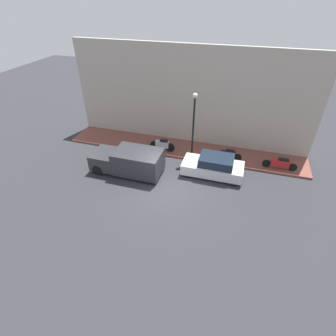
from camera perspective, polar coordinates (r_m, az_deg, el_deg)
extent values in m
plane|color=#2D2D33|center=(15.94, -0.71, -4.14)|extent=(60.00, 60.00, 0.00)
cube|color=brown|center=(19.56, 3.32, 4.16)|extent=(2.55, 17.38, 0.15)
cube|color=#B2A899|center=(19.35, 4.73, 15.09)|extent=(0.30, 17.38, 7.07)
cube|color=silver|center=(16.93, 9.66, 0.01)|extent=(1.73, 3.82, 0.66)
cube|color=#192333|center=(16.58, 10.50, 1.61)|extent=(1.52, 2.10, 0.54)
cylinder|color=black|center=(16.61, 4.25, -1.12)|extent=(0.20, 0.61, 0.61)
cylinder|color=black|center=(17.82, 5.35, 1.57)|extent=(0.20, 0.61, 0.61)
cylinder|color=black|center=(16.39, 14.21, -2.81)|extent=(0.20, 0.61, 0.61)
cylinder|color=black|center=(17.61, 14.63, 0.03)|extent=(0.20, 0.61, 0.61)
cube|color=#2D2D33|center=(16.65, -6.48, 1.39)|extent=(1.95, 2.97, 1.45)
cube|color=#2D2D33|center=(17.69, -13.30, 1.94)|extent=(1.85, 1.60, 1.02)
cube|color=#192333|center=(17.66, -14.11, 2.83)|extent=(1.66, 0.88, 0.41)
cylinder|color=black|center=(17.40, -15.05, -0.39)|extent=(0.22, 0.67, 0.67)
cylinder|color=black|center=(18.59, -12.53, 2.48)|extent=(0.22, 0.67, 0.67)
cylinder|color=black|center=(16.06, -4.51, -2.42)|extent=(0.22, 0.67, 0.67)
cylinder|color=black|center=(17.34, -2.56, 0.81)|extent=(0.22, 0.67, 0.67)
cube|color=#B7B7BF|center=(18.98, -1.26, 5.22)|extent=(0.30, 0.98, 0.47)
cube|color=black|center=(18.80, -0.88, 5.94)|extent=(0.27, 0.53, 0.12)
cylinder|color=black|center=(19.24, -2.96, 4.98)|extent=(0.10, 0.65, 0.65)
cylinder|color=black|center=(18.92, 0.48, 4.47)|extent=(0.10, 0.65, 0.65)
cube|color=#B21E1E|center=(18.49, 23.22, 1.02)|extent=(0.30, 1.15, 0.45)
cube|color=black|center=(18.37, 23.89, 1.68)|extent=(0.27, 0.63, 0.12)
cylinder|color=black|center=(18.48, 20.63, 0.96)|extent=(0.10, 0.52, 0.52)
cylinder|color=black|center=(18.73, 25.51, 0.13)|extent=(0.10, 0.52, 0.52)
cube|color=black|center=(18.43, 12.86, 3.01)|extent=(0.30, 1.02, 0.39)
cube|color=black|center=(18.30, 13.40, 3.63)|extent=(0.27, 0.55, 0.12)
cylinder|color=black|center=(18.54, 10.74, 2.94)|extent=(0.10, 0.55, 0.55)
cylinder|color=black|center=(18.50, 14.87, 2.26)|extent=(0.10, 0.55, 0.55)
cylinder|color=black|center=(17.59, 5.49, 8.54)|extent=(0.12, 0.12, 4.27)
sphere|color=silver|center=(16.73, 5.92, 15.42)|extent=(0.32, 0.32, 0.32)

